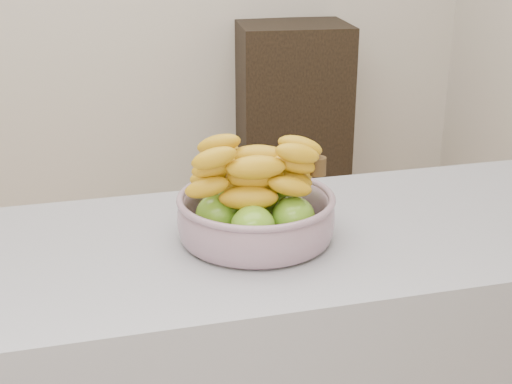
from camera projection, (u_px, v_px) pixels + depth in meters
The scene contains 2 objects.
cabinet at pixel (292, 119), 3.77m from camera, with size 0.55×0.44×1.00m, color black.
fruit_bowl at pixel (256, 209), 1.43m from camera, with size 0.32×0.32×0.20m.
Camera 1 is at (-0.14, -1.70, 1.52)m, focal length 50.00 mm.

